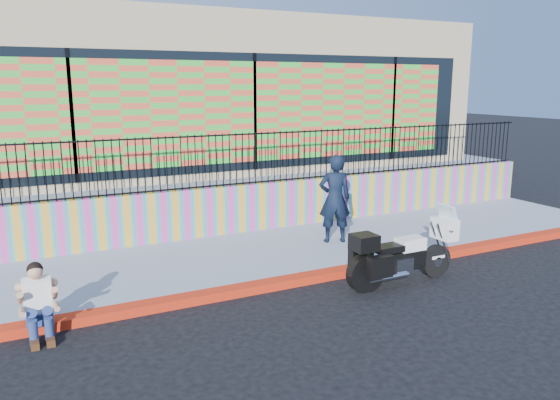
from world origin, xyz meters
TOP-DOWN VIEW (x-y plane):
  - ground at (0.00, 0.00)m, footprint 90.00×90.00m
  - red_curb at (0.00, 0.00)m, footprint 16.00×0.30m
  - sidewalk at (0.00, 1.65)m, footprint 16.00×3.00m
  - mural_wall at (0.00, 3.25)m, footprint 16.00×0.20m
  - metal_fence at (0.00, 3.25)m, footprint 15.80×0.04m
  - elevated_platform at (0.00, 8.35)m, footprint 16.00×10.00m
  - storefront_building at (0.00, 8.13)m, footprint 14.00×8.06m
  - police_motorcycle at (0.61, -0.83)m, footprint 2.20×0.73m
  - police_officer at (0.72, 1.56)m, footprint 0.81×0.67m
  - seated_man at (-5.29, -0.26)m, footprint 0.54×0.71m

SIDE VIEW (x-z plane):
  - ground at x=0.00m, z-range 0.00..0.00m
  - red_curb at x=0.00m, z-range 0.00..0.15m
  - sidewalk at x=0.00m, z-range 0.00..0.15m
  - seated_man at x=-5.29m, z-range -0.08..0.98m
  - police_motorcycle at x=0.61m, z-range -0.11..1.26m
  - elevated_platform at x=0.00m, z-range 0.00..1.25m
  - mural_wall at x=0.00m, z-range 0.15..1.25m
  - police_officer at x=0.72m, z-range 0.15..2.06m
  - metal_fence at x=0.00m, z-range 1.25..2.45m
  - storefront_building at x=0.00m, z-range 1.25..5.25m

